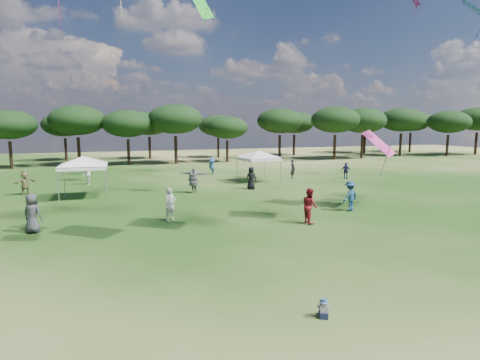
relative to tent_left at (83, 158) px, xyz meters
name	(u,v)px	position (x,y,z in m)	size (l,w,h in m)	color
ground	(360,360)	(6.74, -22.59, -2.83)	(140.00, 140.00, 0.00)	#254A16
tree_line	(165,121)	(9.13, 24.82, 2.60)	(108.78, 17.63, 7.77)	black
tent_left	(83,158)	(0.00, 0.00, 0.00)	(6.30, 6.30, 3.25)	gray
tent_right	(259,152)	(14.33, 3.48, -0.15)	(6.08, 6.08, 3.11)	gray
toddler	(324,309)	(6.97, -20.60, -2.58)	(0.42, 0.45, 0.55)	black
festival_crowd	(180,182)	(6.63, -0.36, -1.91)	(30.04, 22.72, 1.90)	maroon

